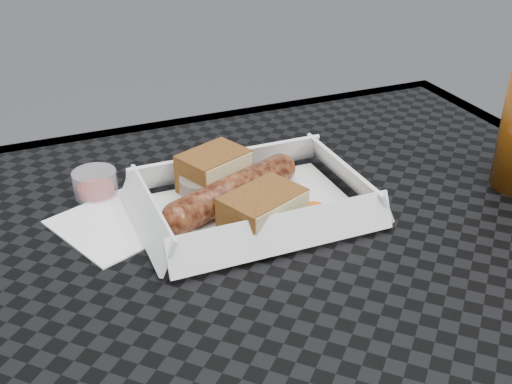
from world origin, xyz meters
TOP-DOWN VIEW (x-y plane):
  - patio_table at (0.00, 0.00)m, footprint 0.80×0.80m
  - food_tray at (-0.04, 0.11)m, footprint 0.22×0.15m
  - bratwurst at (-0.05, 0.13)m, footprint 0.18×0.10m
  - bread_near at (-0.06, 0.17)m, footprint 0.09×0.08m
  - bread_far at (-0.04, 0.07)m, footprint 0.10×0.08m
  - veg_garnish at (0.03, 0.07)m, footprint 0.03×0.03m
  - napkin at (-0.18, 0.14)m, footprint 0.16×0.16m
  - condiment_cup_sauce at (-0.19, 0.22)m, footprint 0.05×0.05m
  - condiment_cup_empty at (-0.08, 0.15)m, footprint 0.05×0.05m

SIDE VIEW (x-z plane):
  - patio_table at x=0.00m, z-range 0.30..1.04m
  - napkin at x=-0.18m, z-range 0.74..0.75m
  - food_tray at x=-0.04m, z-range 0.74..0.75m
  - veg_garnish at x=0.03m, z-range 0.75..0.75m
  - condiment_cup_sauce at x=-0.19m, z-range 0.74..0.78m
  - condiment_cup_empty at x=-0.08m, z-range 0.74..0.78m
  - bratwurst at x=-0.05m, z-range 0.75..0.78m
  - bread_far at x=-0.04m, z-range 0.75..0.79m
  - bread_near at x=-0.06m, z-range 0.75..0.80m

